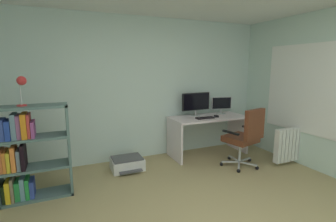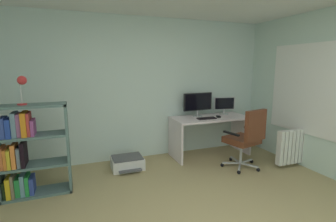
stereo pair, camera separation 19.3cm
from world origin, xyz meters
The scene contains 13 objects.
wall_back centered at (0.00, 2.73, 1.26)m, with size 4.94×0.10×2.51m, color silver.
window_pane centered at (2.46, 1.34, 1.30)m, with size 0.01×1.30×1.37m, color white.
window_frame centered at (2.46, 1.34, 1.30)m, with size 0.02×1.38×1.45m, color white.
desk centered at (1.27, 2.32, 0.54)m, with size 1.44×0.64×0.74m.
monitor_main centered at (1.08, 2.46, 1.00)m, with size 0.59×0.18×0.44m.
monitor_secondary centered at (1.65, 2.46, 0.93)m, with size 0.41×0.18×0.34m.
keyboard centered at (1.12, 2.20, 0.75)m, with size 0.34×0.13×0.02m, color black.
computer_mouse centered at (1.38, 2.22, 0.75)m, with size 0.06×0.10×0.03m, color black.
office_chair centered at (1.48, 1.53, 0.56)m, with size 0.63×0.66×1.00m.
bookshelf centered at (-1.70, 1.83, 0.59)m, with size 0.84×0.32×1.19m.
desk_lamp centered at (-1.66, 1.83, 1.45)m, with size 0.13×0.11×0.36m.
printer centered at (-0.32, 2.23, 0.10)m, with size 0.51×0.47×0.21m.
radiator centered at (2.37, 1.34, 0.35)m, with size 0.78×0.10×0.57m.
Camera 2 is at (-1.07, -1.64, 1.66)m, focal length 26.69 mm.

